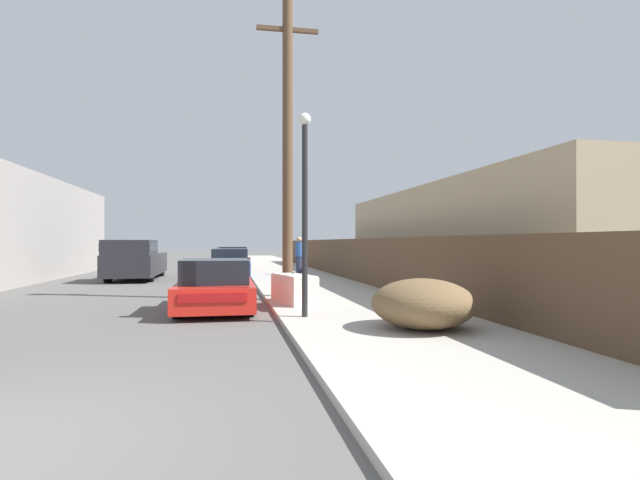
{
  "coord_description": "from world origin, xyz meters",
  "views": [
    {
      "loc": [
        2.12,
        -4.34,
        1.67
      ],
      "look_at": [
        5.32,
        12.72,
        1.75
      ],
      "focal_mm": 28.0,
      "sensor_mm": 36.0,
      "label": 1
    }
  ],
  "objects_px": {
    "parked_sports_car_red": "(216,287)",
    "pedestrian": "(299,255)",
    "street_lamp": "(305,197)",
    "car_parked_far": "(231,260)",
    "brush_pile": "(423,304)",
    "discarded_fridge": "(294,289)",
    "utility_pole": "(288,144)",
    "pickup_truck": "(135,260)",
    "car_parked_mid": "(230,265)"
  },
  "relations": [
    {
      "from": "car_parked_mid",
      "to": "street_lamp",
      "type": "relative_size",
      "value": 1.08
    },
    {
      "from": "discarded_fridge",
      "to": "pickup_truck",
      "type": "xyz_separation_m",
      "value": [
        -5.72,
        10.81,
        0.42
      ]
    },
    {
      "from": "utility_pole",
      "to": "brush_pile",
      "type": "relative_size",
      "value": 4.33
    },
    {
      "from": "pickup_truck",
      "to": "utility_pole",
      "type": "distance_m",
      "value": 11.35
    },
    {
      "from": "car_parked_mid",
      "to": "pickup_truck",
      "type": "distance_m",
      "value": 4.26
    },
    {
      "from": "discarded_fridge",
      "to": "pickup_truck",
      "type": "bearing_deg",
      "value": 104.66
    },
    {
      "from": "utility_pole",
      "to": "brush_pile",
      "type": "xyz_separation_m",
      "value": [
        1.74,
        -5.89,
        -3.96
      ]
    },
    {
      "from": "car_parked_mid",
      "to": "pedestrian",
      "type": "height_order",
      "value": "pedestrian"
    },
    {
      "from": "utility_pole",
      "to": "pedestrian",
      "type": "height_order",
      "value": "utility_pole"
    },
    {
      "from": "pedestrian",
      "to": "parked_sports_car_red",
      "type": "bearing_deg",
      "value": -108.06
    },
    {
      "from": "discarded_fridge",
      "to": "utility_pole",
      "type": "distance_m",
      "value": 4.4
    },
    {
      "from": "street_lamp",
      "to": "car_parked_far",
      "type": "bearing_deg",
      "value": 94.17
    },
    {
      "from": "discarded_fridge",
      "to": "car_parked_mid",
      "type": "bearing_deg",
      "value": 85.31
    },
    {
      "from": "utility_pole",
      "to": "brush_pile",
      "type": "height_order",
      "value": "utility_pole"
    },
    {
      "from": "car_parked_mid",
      "to": "parked_sports_car_red",
      "type": "bearing_deg",
      "value": -90.32
    },
    {
      "from": "car_parked_far",
      "to": "street_lamp",
      "type": "distance_m",
      "value": 18.68
    },
    {
      "from": "discarded_fridge",
      "to": "brush_pile",
      "type": "xyz_separation_m",
      "value": [
        1.78,
        -4.16,
        0.09
      ]
    },
    {
      "from": "utility_pole",
      "to": "pedestrian",
      "type": "bearing_deg",
      "value": 79.83
    },
    {
      "from": "car_parked_mid",
      "to": "street_lamp",
      "type": "height_order",
      "value": "street_lamp"
    },
    {
      "from": "brush_pile",
      "to": "pedestrian",
      "type": "xyz_separation_m",
      "value": [
        -0.05,
        15.32,
        0.5
      ]
    },
    {
      "from": "parked_sports_car_red",
      "to": "car_parked_far",
      "type": "height_order",
      "value": "car_parked_far"
    },
    {
      "from": "discarded_fridge",
      "to": "brush_pile",
      "type": "bearing_deg",
      "value": -80.04
    },
    {
      "from": "car_parked_far",
      "to": "utility_pole",
      "type": "relative_size",
      "value": 0.5
    },
    {
      "from": "discarded_fridge",
      "to": "car_parked_far",
      "type": "height_order",
      "value": "car_parked_far"
    },
    {
      "from": "parked_sports_car_red",
      "to": "pedestrian",
      "type": "distance_m",
      "value": 11.92
    },
    {
      "from": "parked_sports_car_red",
      "to": "utility_pole",
      "type": "relative_size",
      "value": 0.47
    },
    {
      "from": "utility_pole",
      "to": "street_lamp",
      "type": "relative_size",
      "value": 2.02
    },
    {
      "from": "brush_pile",
      "to": "pedestrian",
      "type": "bearing_deg",
      "value": 90.17
    },
    {
      "from": "discarded_fridge",
      "to": "utility_pole",
      "type": "xyz_separation_m",
      "value": [
        0.04,
        1.73,
        4.04
      ]
    },
    {
      "from": "discarded_fridge",
      "to": "pickup_truck",
      "type": "height_order",
      "value": "pickup_truck"
    },
    {
      "from": "car_parked_mid",
      "to": "utility_pole",
      "type": "bearing_deg",
      "value": -77.35
    },
    {
      "from": "parked_sports_car_red",
      "to": "pedestrian",
      "type": "height_order",
      "value": "pedestrian"
    },
    {
      "from": "car_parked_far",
      "to": "pickup_truck",
      "type": "bearing_deg",
      "value": -132.84
    },
    {
      "from": "brush_pile",
      "to": "parked_sports_car_red",
      "type": "bearing_deg",
      "value": 133.08
    },
    {
      "from": "street_lamp",
      "to": "brush_pile",
      "type": "bearing_deg",
      "value": -43.95
    },
    {
      "from": "street_lamp",
      "to": "discarded_fridge",
      "type": "bearing_deg",
      "value": 87.85
    },
    {
      "from": "parked_sports_car_red",
      "to": "pickup_truck",
      "type": "bearing_deg",
      "value": 109.34
    },
    {
      "from": "discarded_fridge",
      "to": "car_parked_far",
      "type": "distance_m",
      "value": 16.24
    },
    {
      "from": "car_parked_far",
      "to": "brush_pile",
      "type": "height_order",
      "value": "car_parked_far"
    },
    {
      "from": "pickup_truck",
      "to": "street_lamp",
      "type": "bearing_deg",
      "value": 112.91
    },
    {
      "from": "car_parked_far",
      "to": "utility_pole",
      "type": "bearing_deg",
      "value": -88.37
    },
    {
      "from": "parked_sports_car_red",
      "to": "utility_pole",
      "type": "height_order",
      "value": "utility_pole"
    },
    {
      "from": "pickup_truck",
      "to": "utility_pole",
      "type": "bearing_deg",
      "value": 122.15
    },
    {
      "from": "utility_pole",
      "to": "parked_sports_car_red",
      "type": "bearing_deg",
      "value": -136.66
    },
    {
      "from": "brush_pile",
      "to": "utility_pole",
      "type": "bearing_deg",
      "value": 106.46
    },
    {
      "from": "street_lamp",
      "to": "pedestrian",
      "type": "relative_size",
      "value": 2.33
    },
    {
      "from": "pickup_truck",
      "to": "street_lamp",
      "type": "xyz_separation_m",
      "value": [
        5.63,
        -13.16,
        1.72
      ]
    },
    {
      "from": "car_parked_mid",
      "to": "car_parked_far",
      "type": "bearing_deg",
      "value": 91.33
    },
    {
      "from": "parked_sports_car_red",
      "to": "street_lamp",
      "type": "xyz_separation_m",
      "value": [
        1.87,
        -2.2,
        2.04
      ]
    },
    {
      "from": "car_parked_far",
      "to": "pedestrian",
      "type": "bearing_deg",
      "value": -61.86
    }
  ]
}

